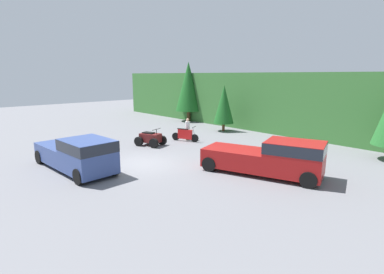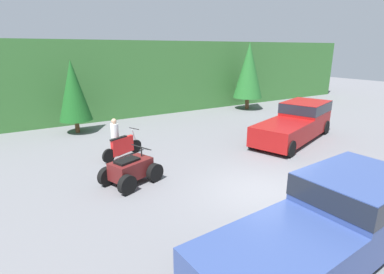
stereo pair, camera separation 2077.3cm
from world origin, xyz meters
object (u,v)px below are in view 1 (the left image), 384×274
Objects in this scene: dirt_bike at (185,135)px; quad_atv at (150,139)px; pickup_truck_second at (78,153)px; rider_person at (188,128)px; pickup_truck_red at (272,157)px.

quad_atv is (-0.62, -2.72, 0.01)m from dirt_bike.
pickup_truck_second is 3.50× the size of rider_person.
quad_atv is at bearing -126.35° from dirt_bike.
pickup_truck_red is at bearing -16.05° from quad_atv.
pickup_truck_second is at bearing -102.15° from dirt_bike.
pickup_truck_red reaches higher than rider_person.
pickup_truck_red is 9.36m from rider_person.
rider_person is at bearing 146.60° from pickup_truck_red.
rider_person is at bearing 90.44° from dirt_bike.
quad_atv reaches higher than dirt_bike.
pickup_truck_red is at bearing 40.11° from pickup_truck_second.
pickup_truck_red is 3.04× the size of dirt_bike.
pickup_truck_red is 9.10m from dirt_bike.
quad_atv is 1.34× the size of rider_person.
pickup_truck_second is 9.01m from dirt_bike.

